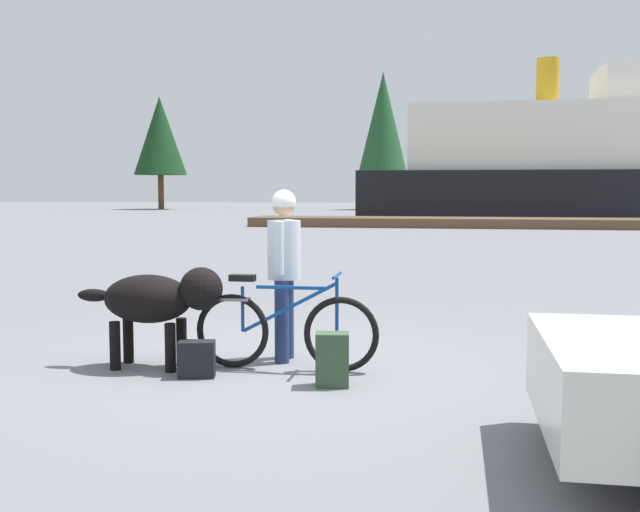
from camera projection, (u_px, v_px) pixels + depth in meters
ground_plane at (262, 368)px, 7.11m from camera, size 160.00×160.00×0.00m
bicycle at (285, 329)px, 6.99m from camera, size 1.72×0.44×0.90m
person_cyclist at (284, 259)px, 7.33m from camera, size 0.32×0.53×1.66m
dog at (159, 299)px, 7.05m from camera, size 1.42×0.53×0.95m
backpack at (332, 360)px, 6.42m from camera, size 0.31×0.24×0.46m
handbag_pannier at (197, 359)px, 6.74m from camera, size 0.35×0.24×0.32m
dock_pier at (443, 222)px, 32.78m from camera, size 16.70×2.75×0.40m
ferry_boat at (608, 165)px, 37.73m from camera, size 24.04×7.84×8.11m
sailboat_moored at (623, 211)px, 38.79m from camera, size 8.07×2.26×8.09m
pine_tree_far_left at (160, 136)px, 59.62m from camera, size 4.13×4.13×8.83m
pine_tree_center at (383, 126)px, 58.71m from camera, size 3.99×3.99×10.60m
pine_tree_far_right at (606, 131)px, 56.28m from camera, size 4.30×4.30×9.52m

